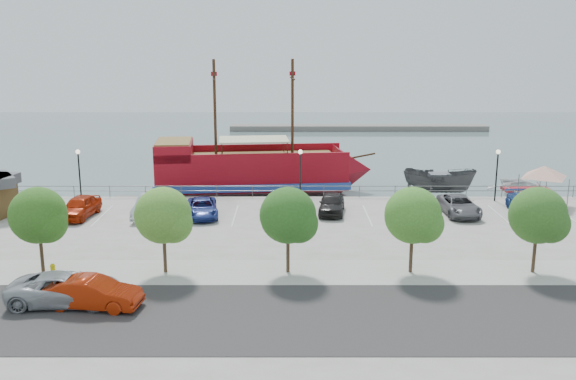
{
  "coord_description": "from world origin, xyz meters",
  "views": [
    {
      "loc": [
        -0.98,
        -44.56,
        13.08
      ],
      "look_at": [
        -1.0,
        2.0,
        2.0
      ],
      "focal_mm": 40.0,
      "sensor_mm": 36.0,
      "label": 1
    }
  ],
  "objects": [
    {
      "name": "parked_car_b",
      "position": [
        -11.31,
        1.83,
        0.8
      ],
      "size": [
        2.09,
        5.0,
        1.61
      ],
      "primitive_type": "imported",
      "rotation": [
        0.0,
        0.0,
        -0.08
      ],
      "color": "silver",
      "rests_on": "land_slab"
    },
    {
      "name": "canopy_tent",
      "position": [
        19.48,
        5.49,
        3.14
      ],
      "size": [
        5.33,
        5.33,
        3.61
      ],
      "rotation": [
        0.0,
        0.0,
        0.27
      ],
      "color": "slate",
      "rests_on": "land_slab"
    },
    {
      "name": "parked_car_h",
      "position": [
        17.26,
        2.72,
        0.71
      ],
      "size": [
        2.26,
        5.01,
        1.42
      ],
      "primitive_type": "imported",
      "rotation": [
        0.0,
        0.0,
        0.05
      ],
      "color": "#284E97",
      "rests_on": "land_slab"
    },
    {
      "name": "tree_f",
      "position": [
        13.15,
        -10.07,
        3.3
      ],
      "size": [
        3.3,
        3.2,
        5.0
      ],
      "color": "#473321",
      "rests_on": "sidewalk"
    },
    {
      "name": "parked_car_e",
      "position": [
        2.33,
        2.76,
        0.78
      ],
      "size": [
        2.4,
        4.78,
        1.56
      ],
      "primitive_type": "imported",
      "rotation": [
        0.0,
        0.0,
        -0.13
      ],
      "color": "black",
      "rests_on": "land_slab"
    },
    {
      "name": "parked_car_f",
      "position": [
        8.25,
        1.51,
        0.83
      ],
      "size": [
        1.89,
        5.09,
        1.66
      ],
      "primitive_type": "imported",
      "rotation": [
        0.0,
        0.0,
        -0.03
      ],
      "color": "white",
      "rests_on": "land_slab"
    },
    {
      "name": "street_sedan",
      "position": [
        -10.63,
        -14.91,
        0.78
      ],
      "size": [
        4.93,
        2.29,
        1.57
      ],
      "primitive_type": "imported",
      "rotation": [
        0.0,
        0.0,
        1.43
      ],
      "color": "#9F2207",
      "rests_on": "street"
    },
    {
      "name": "street",
      "position": [
        0.0,
        -16.0,
        0.01
      ],
      "size": [
        100.0,
        8.0,
        0.04
      ],
      "primitive_type": "cube",
      "color": "#322F2F",
      "rests_on": "land_slab"
    },
    {
      "name": "tree_b",
      "position": [
        -14.85,
        -10.07,
        3.3
      ],
      "size": [
        3.3,
        3.2,
        5.0
      ],
      "color": "#473321",
      "rests_on": "sidewalk"
    },
    {
      "name": "tree_d",
      "position": [
        -0.85,
        -10.07,
        3.3
      ],
      "size": [
        3.3,
        3.2,
        5.0
      ],
      "color": "#473321",
      "rests_on": "sidewalk"
    },
    {
      "name": "street_van",
      "position": [
        -12.13,
        -14.39,
        0.8
      ],
      "size": [
        5.79,
        2.8,
        1.59
      ],
      "primitive_type": "imported",
      "rotation": [
        0.0,
        0.0,
        1.6
      ],
      "color": "#9A9FA6",
      "rests_on": "street"
    },
    {
      "name": "lamp_post_left",
      "position": [
        -18.0,
        6.5,
        2.94
      ],
      "size": [
        0.36,
        0.36,
        4.28
      ],
      "color": "black",
      "rests_on": "land_slab"
    },
    {
      "name": "dock_mid",
      "position": [
        8.19,
        9.2,
        -0.79
      ],
      "size": [
        7.69,
        3.83,
        0.42
      ],
      "primitive_type": "cube",
      "rotation": [
        0.0,
        0.0,
        0.24
      ],
      "color": "gray",
      "rests_on": "ground"
    },
    {
      "name": "parked_car_d",
      "position": [
        -1.04,
        2.01,
        0.71
      ],
      "size": [
        2.47,
        5.09,
        1.43
      ],
      "primitive_type": "imported",
      "rotation": [
        0.0,
        0.0,
        0.1
      ],
      "color": "#265E2C",
      "rests_on": "land_slab"
    },
    {
      "name": "ground",
      "position": [
        0.0,
        0.0,
        -1.0
      ],
      "size": [
        160.0,
        160.0,
        0.0
      ],
      "primitive_type": "plane",
      "color": "#4D6160"
    },
    {
      "name": "patrol_boat",
      "position": [
        12.58,
        11.61,
        0.24
      ],
      "size": [
        6.83,
        4.18,
        2.48
      ],
      "primitive_type": "imported",
      "rotation": [
        0.0,
        0.0,
        1.27
      ],
      "color": "#444546",
      "rests_on": "ground"
    },
    {
      "name": "parked_car_g",
      "position": [
        11.97,
        2.39,
        0.72
      ],
      "size": [
        2.6,
        5.25,
        1.43
      ],
      "primitive_type": "imported",
      "rotation": [
        0.0,
        0.0,
        0.05
      ],
      "color": "slate",
      "rests_on": "land_slab"
    },
    {
      "name": "pirate_ship",
      "position": [
        -2.89,
        13.39,
        1.14
      ],
      "size": [
        20.5,
        7.4,
        12.79
      ],
      "rotation": [
        0.0,
        0.0,
        0.1
      ],
      "color": "maroon",
      "rests_on": "ground"
    },
    {
      "name": "tree_c",
      "position": [
        -7.85,
        -10.07,
        3.3
      ],
      "size": [
        3.3,
        3.2,
        5.0
      ],
      "color": "#473321",
      "rests_on": "sidewalk"
    },
    {
      "name": "lamp_post_mid",
      "position": [
        0.0,
        6.5,
        2.94
      ],
      "size": [
        0.36,
        0.36,
        4.28
      ],
      "color": "black",
      "rests_on": "land_slab"
    },
    {
      "name": "lamp_post_right",
      "position": [
        16.0,
        6.5,
        2.94
      ],
      "size": [
        0.36,
        0.36,
        4.28
      ],
      "color": "black",
      "rests_on": "land_slab"
    },
    {
      "name": "parked_car_a",
      "position": [
        -16.55,
        1.62,
        0.81
      ],
      "size": [
        2.44,
        4.94,
        1.62
      ],
      "primitive_type": "imported",
      "rotation": [
        0.0,
        0.0,
        -0.11
      ],
      "color": "#A92306",
      "rests_on": "land_slab"
    },
    {
      "name": "tree_e",
      "position": [
        6.15,
        -10.07,
        3.3
      ],
      "size": [
        3.3,
        3.2,
        5.0
      ],
      "color": "#473321",
      "rests_on": "sidewalk"
    },
    {
      "name": "seawall_railing",
      "position": [
        0.0,
        7.8,
        0.53
      ],
      "size": [
        50.0,
        0.06,
        1.0
      ],
      "color": "#5E5F5F",
      "rests_on": "land_slab"
    },
    {
      "name": "fire_hydrant",
      "position": [
        -14.13,
        -10.8,
        0.45
      ],
      "size": [
        0.29,
        0.29,
        0.83
      ],
      "rotation": [
        0.0,
        0.0,
        -0.05
      ],
      "color": "#DCC305",
      "rests_on": "sidewalk"
    },
    {
      "name": "speedboat",
      "position": [
        19.94,
        10.28,
        -0.24
      ],
      "size": [
        5.54,
        7.57,
        1.53
      ],
      "primitive_type": "imported",
      "rotation": [
        0.0,
        0.0,
        0.04
      ],
      "color": "silver",
      "rests_on": "ground"
    },
    {
      "name": "dock_west",
      "position": [
        -12.9,
        9.2,
        -0.8
      ],
      "size": [
        7.42,
        3.59,
        0.41
      ],
      "primitive_type": "cube",
      "rotation": [
        0.0,
        0.0,
        -0.23
      ],
      "color": "slate",
      "rests_on": "ground"
    },
    {
      "name": "far_shore",
      "position": [
        10.0,
        55.0,
        -0.6
      ],
      "size": [
        40.0,
        3.0,
        0.8
      ],
      "primitive_type": "cube",
      "color": "slate",
      "rests_on": "ground"
    },
    {
      "name": "parked_car_c",
      "position": [
        -7.43,
        1.84,
        0.67
      ],
      "size": [
        2.92,
        5.1,
        1.34
      ],
      "primitive_type": "imported",
      "rotation": [
        0.0,
        0.0,
        0.15
      ],
      "color": "navy",
      "rests_on": "land_slab"
    },
    {
      "name": "dock_east",
      "position": [
        16.14,
        9.2,
        -0.82
      ],
      "size": [
        6.51,
        2.39,
        0.36
      ],
      "primitive_type": "cube",
      "rotation": [
        0.0,
        0.0,
        -0.09
      ],
      "color": "gray",
      "rests_on": "ground"
    },
    {
      "name": "sidewalk",
      "position": [
        0.0,
        -10.0,
        0.01
      ],
      "size": [
        100.0,
        4.0,
        0.05
      ],
      "primitive_type": "cube",
      "color": "#A5A39B",
      "rests_on": "land_slab"
    }
  ]
}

